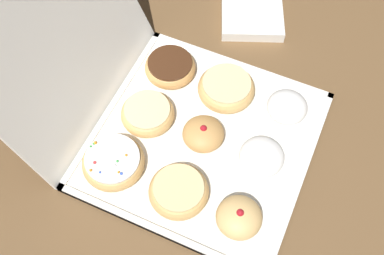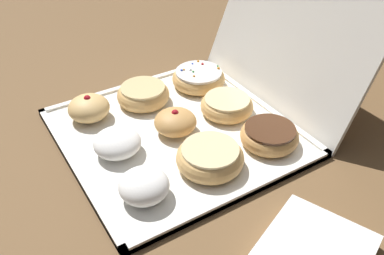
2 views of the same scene
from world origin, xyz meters
TOP-DOWN VIEW (x-y plane):
  - ground_plane at (0.00, 0.00)m, footprint 3.00×3.00m
  - donut_box at (0.00, 0.00)m, footprint 0.41×0.41m
  - box_lid_open at (0.00, 0.29)m, footprint 0.41×0.16m
  - jelly_filled_donut_0 at (-0.13, -0.12)m, footprint 0.08×0.08m
  - powdered_filled_donut_1 at (-0.00, -0.12)m, footprint 0.09×0.09m
  - powdered_filled_donut_2 at (0.12, -0.13)m, footprint 0.08×0.08m
  - glazed_ring_donut_3 at (-0.13, -0.01)m, footprint 0.11×0.11m
  - jelly_filled_donut_4 at (0.00, 0.00)m, footprint 0.08×0.08m
  - glazed_ring_donut_5 at (0.12, 0.00)m, footprint 0.12×0.12m
  - sprinkle_donut_6 at (-0.12, 0.13)m, footprint 0.12×0.12m
  - glazed_ring_donut_7 at (-0.00, 0.12)m, footprint 0.11×0.11m
  - chocolate_frosted_donut_8 at (0.12, 0.13)m, footprint 0.11×0.11m
  - napkin_stack at (0.35, 0.03)m, footprint 0.18×0.18m

SIDE VIEW (x-z plane):
  - ground_plane at x=0.00m, z-range 0.00..0.00m
  - donut_box at x=0.00m, z-range 0.00..0.01m
  - napkin_stack at x=0.35m, z-range 0.00..0.02m
  - chocolate_frosted_donut_8 at x=0.12m, z-range 0.01..0.05m
  - glazed_ring_donut_7 at x=0.00m, z-range 0.01..0.05m
  - sprinkle_donut_6 at x=-0.12m, z-range 0.01..0.05m
  - glazed_ring_donut_3 at x=-0.13m, z-range 0.01..0.05m
  - glazed_ring_donut_5 at x=0.12m, z-range 0.01..0.05m
  - powdered_filled_donut_1 at x=0.00m, z-range 0.01..0.05m
  - jelly_filled_donut_4 at x=0.00m, z-range 0.01..0.06m
  - powdered_filled_donut_2 at x=0.12m, z-range 0.01..0.06m
  - jelly_filled_donut_0 at x=-0.13m, z-range 0.01..0.06m
  - box_lid_open at x=0.00m, z-range 0.00..0.39m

